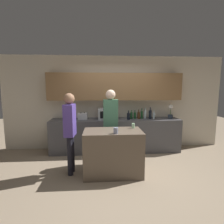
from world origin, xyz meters
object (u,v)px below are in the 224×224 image
(person_center, at_px, (111,119))
(bottle_6, at_px, (150,114))
(bottle_2, at_px, (135,115))
(bottle_0, at_px, (129,116))
(cup_0, at_px, (116,131))
(cup_1, at_px, (133,126))
(microwave, at_px, (107,114))
(bottle_3, at_px, (139,115))
(person_left, at_px, (70,127))
(bottle_5, at_px, (145,114))
(bottle_7, at_px, (154,115))
(bottle_4, at_px, (142,115))
(potted_plant, at_px, (171,111))
(bottle_1, at_px, (131,115))
(toaster, at_px, (83,116))

(person_center, bearing_deg, bottle_6, -149.31)
(bottle_2, bearing_deg, bottle_6, -9.35)
(bottle_0, distance_m, cup_0, 1.56)
(bottle_2, xyz_separation_m, cup_1, (-0.28, -1.20, -0.03))
(microwave, xyz_separation_m, cup_1, (0.51, -1.18, -0.09))
(bottle_3, height_order, person_left, person_left)
(bottle_5, height_order, bottle_7, bottle_5)
(bottle_4, relative_size, bottle_5, 0.96)
(potted_plant, bearing_deg, cup_1, -138.00)
(bottle_0, height_order, bottle_6, bottle_6)
(bottle_5, distance_m, bottle_6, 0.14)
(bottle_4, xyz_separation_m, cup_1, (-0.48, -1.20, -0.05))
(bottle_0, xyz_separation_m, bottle_1, (0.10, 0.13, -0.00))
(bottle_2, bearing_deg, bottle_5, 0.80)
(potted_plant, height_order, bottle_2, potted_plant)
(microwave, relative_size, bottle_6, 1.59)
(potted_plant, bearing_deg, person_left, -153.86)
(cup_1, relative_size, person_left, 0.06)
(bottle_4, relative_size, cup_1, 2.70)
(cup_0, xyz_separation_m, person_center, (-0.05, 0.84, 0.07))
(bottle_3, height_order, bottle_6, bottle_6)
(bottle_4, height_order, bottle_7, bottle_4)
(toaster, relative_size, bottle_2, 1.08)
(bottle_3, bearing_deg, microwave, 178.83)
(toaster, distance_m, bottle_7, 2.01)
(bottle_1, bearing_deg, person_left, -139.13)
(bottle_6, bearing_deg, bottle_3, 174.61)
(cup_0, bearing_deg, person_left, 161.42)
(toaster, bearing_deg, bottle_1, 0.33)
(microwave, bearing_deg, person_center, -86.95)
(person_center, bearing_deg, person_left, 30.55)
(bottle_6, relative_size, cup_0, 2.78)
(bottle_2, relative_size, bottle_7, 0.99)
(microwave, height_order, cup_1, microwave)
(bottle_1, distance_m, cup_1, 1.20)
(toaster, xyz_separation_m, person_left, (-0.13, -1.30, -0.00))
(bottle_2, distance_m, bottle_5, 0.30)
(potted_plant, bearing_deg, bottle_0, -174.44)
(cup_1, bearing_deg, cup_0, -134.73)
(bottle_5, bearing_deg, potted_plant, -1.86)
(bottle_4, xyz_separation_m, person_center, (-0.95, -0.79, 0.02))
(bottle_2, distance_m, person_left, 2.08)
(bottle_2, relative_size, bottle_3, 0.91)
(microwave, relative_size, cup_1, 4.83)
(bottle_1, xyz_separation_m, bottle_5, (0.40, 0.02, 0.02))
(bottle_5, relative_size, cup_0, 2.58)
(toaster, relative_size, bottle_5, 0.86)
(potted_plant, xyz_separation_m, person_center, (-1.78, -0.77, -0.07))
(toaster, bearing_deg, bottle_2, 0.76)
(bottle_5, bearing_deg, cup_1, -115.73)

